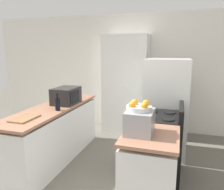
% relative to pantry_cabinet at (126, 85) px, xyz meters
% --- Properties ---
extents(wall_back, '(7.00, 0.06, 2.60)m').
position_rel_pantry_cabinet_xyz_m(wall_back, '(0.04, 0.32, 0.24)').
color(wall_back, silver).
rests_on(wall_back, ground_plane).
extents(counter_left, '(0.60, 2.17, 0.91)m').
position_rel_pantry_cabinet_xyz_m(counter_left, '(-0.79, -1.64, -0.63)').
color(counter_left, silver).
rests_on(counter_left, ground_plane).
extents(counter_right, '(0.60, 0.75, 0.91)m').
position_rel_pantry_cabinet_xyz_m(counter_right, '(0.87, -2.35, -0.63)').
color(counter_right, silver).
rests_on(counter_right, ground_plane).
extents(pantry_cabinet, '(0.95, 0.56, 2.13)m').
position_rel_pantry_cabinet_xyz_m(pantry_cabinet, '(0.00, 0.00, 0.00)').
color(pantry_cabinet, silver).
rests_on(pantry_cabinet, ground_plane).
extents(stove, '(0.66, 0.71, 1.07)m').
position_rel_pantry_cabinet_xyz_m(stove, '(0.89, -1.60, -0.60)').
color(stove, black).
rests_on(stove, ground_plane).
extents(refrigerator, '(0.75, 0.79, 1.66)m').
position_rel_pantry_cabinet_xyz_m(refrigerator, '(0.93, -0.81, -0.23)').
color(refrigerator, white).
rests_on(refrigerator, ground_plane).
extents(microwave, '(0.36, 0.49, 0.28)m').
position_rel_pantry_cabinet_xyz_m(microwave, '(-0.70, -1.38, -0.02)').
color(microwave, black).
rests_on(microwave, counter_left).
extents(wine_bottle, '(0.07, 0.07, 0.27)m').
position_rel_pantry_cabinet_xyz_m(wine_bottle, '(-0.60, -1.81, -0.06)').
color(wine_bottle, black).
rests_on(wine_bottle, counter_left).
extents(toaster_oven, '(0.30, 0.37, 0.25)m').
position_rel_pantry_cabinet_xyz_m(toaster_oven, '(0.74, -2.35, -0.03)').
color(toaster_oven, '#939399').
rests_on(toaster_oven, counter_right).
extents(fruit_bowl, '(0.28, 0.28, 0.11)m').
position_rel_pantry_cabinet_xyz_m(fruit_bowl, '(0.73, -2.35, 0.14)').
color(fruit_bowl, silver).
rests_on(fruit_bowl, toaster_oven).
extents(cutting_board, '(0.24, 0.38, 0.02)m').
position_rel_pantry_cabinet_xyz_m(cutting_board, '(-0.79, -2.31, -0.15)').
color(cutting_board, '#8E6642').
rests_on(cutting_board, counter_left).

